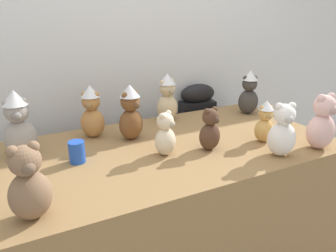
% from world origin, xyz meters
% --- Properties ---
extents(wall_back, '(7.00, 0.08, 2.60)m').
position_xyz_m(wall_back, '(0.00, 0.99, 1.30)').
color(wall_back, silver).
rests_on(wall_back, ground_plane).
extents(display_table, '(1.89, 0.98, 0.77)m').
position_xyz_m(display_table, '(0.00, 0.25, 0.38)').
color(display_table, olive).
rests_on(display_table, ground_plane).
extents(instrument_case, '(0.29, 0.16, 0.93)m').
position_xyz_m(instrument_case, '(0.58, 0.87, 0.47)').
color(instrument_case, black).
rests_on(instrument_case, ground_plane).
extents(teddy_bear_sand, '(0.16, 0.14, 0.32)m').
position_xyz_m(teddy_bear_sand, '(0.20, 0.64, 0.92)').
color(teddy_bear_sand, '#CCB78E').
rests_on(teddy_bear_sand, display_table).
extents(teddy_bear_cocoa, '(0.14, 0.13, 0.24)m').
position_xyz_m(teddy_bear_cocoa, '(0.18, 0.11, 0.88)').
color(teddy_bear_cocoa, '#4C3323').
rests_on(teddy_bear_cocoa, display_table).
extents(teddy_bear_cream, '(0.16, 0.15, 0.24)m').
position_xyz_m(teddy_bear_cream, '(-0.06, 0.16, 0.88)').
color(teddy_bear_cream, beige).
rests_on(teddy_bear_cream, display_table).
extents(teddy_bear_mocha, '(0.17, 0.15, 0.30)m').
position_xyz_m(teddy_bear_mocha, '(-0.74, -0.11, 0.90)').
color(teddy_bear_mocha, '#7F6047').
rests_on(teddy_bear_mocha, display_table).
extents(teddy_bear_chestnut, '(0.18, 0.17, 0.33)m').
position_xyz_m(teddy_bear_chestnut, '(-0.14, 0.44, 0.92)').
color(teddy_bear_chestnut, brown).
rests_on(teddy_bear_chestnut, display_table).
extents(teddy_bear_charcoal, '(0.17, 0.16, 0.31)m').
position_xyz_m(teddy_bear_charcoal, '(0.78, 0.52, 0.92)').
color(teddy_bear_charcoal, '#383533').
rests_on(teddy_bear_charcoal, display_table).
extents(teddy_bear_honey, '(0.13, 0.11, 0.24)m').
position_xyz_m(teddy_bear_honey, '(0.52, 0.07, 0.89)').
color(teddy_bear_honey, tan).
rests_on(teddy_bear_honey, display_table).
extents(teddy_bear_blush, '(0.16, 0.14, 0.31)m').
position_xyz_m(teddy_bear_blush, '(0.72, -0.15, 0.91)').
color(teddy_bear_blush, beige).
rests_on(teddy_bear_blush, display_table).
extents(teddy_bear_caramel, '(0.18, 0.17, 0.31)m').
position_xyz_m(teddy_bear_caramel, '(-0.33, 0.58, 0.92)').
color(teddy_bear_caramel, '#B27A42').
rests_on(teddy_bear_caramel, display_table).
extents(teddy_bear_ash, '(0.17, 0.15, 0.35)m').
position_xyz_m(teddy_bear_ash, '(-0.73, 0.48, 0.94)').
color(teddy_bear_ash, gray).
rests_on(teddy_bear_ash, display_table).
extents(teddy_bear_snow, '(0.18, 0.16, 0.29)m').
position_xyz_m(teddy_bear_snow, '(0.47, -0.12, 0.90)').
color(teddy_bear_snow, white).
rests_on(teddy_bear_snow, display_table).
extents(party_cup_blue, '(0.08, 0.08, 0.11)m').
position_xyz_m(party_cup_blue, '(-0.49, 0.28, 0.82)').
color(party_cup_blue, blue).
rests_on(party_cup_blue, display_table).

